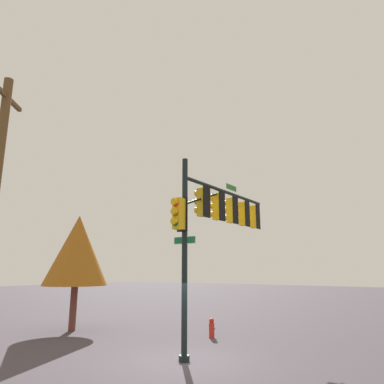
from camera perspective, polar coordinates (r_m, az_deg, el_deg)
ground_plane at (r=12.68m, az=-1.30°, el=-26.08°), size 120.00×120.00×0.00m
signal_pole_assembly at (r=14.46m, az=4.23°, el=-4.13°), size 7.11×0.94×6.97m
fire_hydrant at (r=16.66m, az=3.25°, el=-21.39°), size 0.33×0.24×0.83m
tree_near at (r=19.20m, az=-18.30°, el=-9.05°), size 3.23×3.23×5.75m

